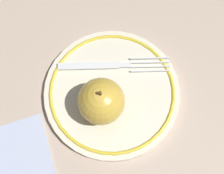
{
  "coord_description": "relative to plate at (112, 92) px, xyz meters",
  "views": [
    {
      "loc": [
        -0.01,
        0.15,
        0.52
      ],
      "look_at": [
        -0.02,
        -0.01,
        0.04
      ],
      "focal_mm": 50.0,
      "sensor_mm": 36.0,
      "label": 1
    }
  ],
  "objects": [
    {
      "name": "ground_plane",
      "position": [
        0.02,
        0.01,
        -0.01
      ],
      "size": [
        2.0,
        2.0,
        0.0
      ],
      "primitive_type": "plane",
      "color": "tan"
    },
    {
      "name": "napkin_folded",
      "position": [
        0.16,
        0.11,
        -0.01
      ],
      "size": [
        0.15,
        0.15,
        0.01
      ],
      "primitive_type": "cube",
      "rotation": [
        0.0,
        0.0,
        0.26
      ],
      "color": "#AEB8D5",
      "rests_on": "ground_plane"
    },
    {
      "name": "plate",
      "position": [
        0.0,
        0.0,
        0.0
      ],
      "size": [
        0.23,
        0.23,
        0.02
      ],
      "color": "beige",
      "rests_on": "ground_plane"
    },
    {
      "name": "apple_red_whole",
      "position": [
        0.02,
        0.03,
        0.05
      ],
      "size": [
        0.07,
        0.07,
        0.08
      ],
      "color": "gold",
      "rests_on": "plate"
    },
    {
      "name": "fork",
      "position": [
        0.0,
        -0.05,
        0.01
      ],
      "size": [
        0.2,
        0.03,
        0.0
      ],
      "rotation": [
        0.0,
        0.0,
        3.11
      ],
      "color": "silver",
      "rests_on": "plate"
    }
  ]
}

